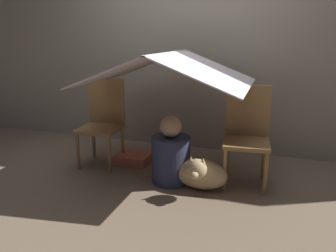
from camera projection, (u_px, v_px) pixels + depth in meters
name	position (u px, v px, depth m)	size (l,w,h in m)	color
ground_plane	(166.00, 176.00, 3.23)	(8.80, 8.80, 0.00)	#7A6651
wall_back	(192.00, 44.00, 3.79)	(7.00, 0.05, 2.50)	gray
chair_left	(103.00, 119.00, 3.47)	(0.43, 0.43, 0.90)	olive
chair_right	(247.00, 132.00, 3.01)	(0.44, 0.44, 0.90)	olive
sheet_canopy	(168.00, 68.00, 3.02)	(1.50, 1.20, 0.30)	silver
person_front	(171.00, 155.00, 3.06)	(0.36, 0.36, 0.64)	#2D3351
dog	(200.00, 173.00, 2.90)	(0.48, 0.41, 0.37)	tan
floor_cushion	(134.00, 158.00, 3.56)	(0.35, 0.28, 0.10)	#CC664C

